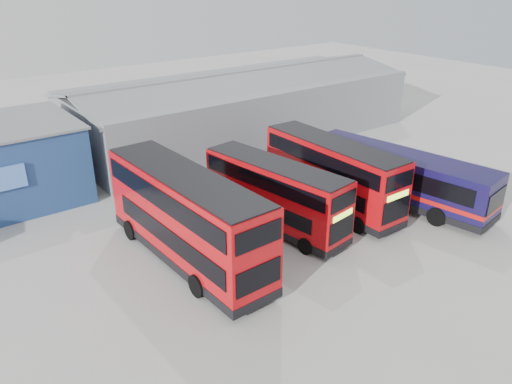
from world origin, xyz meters
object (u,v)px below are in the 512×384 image
Objects in this scene: double_decker_right at (332,175)px; double_decker_left at (187,219)px; double_decker_centre at (275,196)px; maintenance_shed at (242,107)px; single_decker_blue at (398,178)px.

double_decker_left is at bearing -177.89° from double_decker_right.
double_decker_right reaches higher than double_decker_centre.
double_decker_centre is at bearing -179.46° from double_decker_left.
maintenance_shed is 2.60× the size of double_decker_left.
double_decker_right is (-4.29, -15.62, -0.43)m from maintenance_shed.
double_decker_centre is 4.61m from double_decker_right.
maintenance_shed reaches higher than double_decker_centre.
double_decker_right is 0.82× the size of single_decker_blue.
maintenance_shed reaches higher than single_decker_blue.
double_decker_left is 1.20× the size of double_decker_centre.
maintenance_shed is at bearing -134.81° from double_decker_left.
double_decker_left is 5.98m from double_decker_centre.
single_decker_blue is at bearing -26.57° from double_decker_right.
maintenance_shed is at bearing 75.50° from double_decker_right.
double_decker_right is 4.53m from single_decker_blue.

